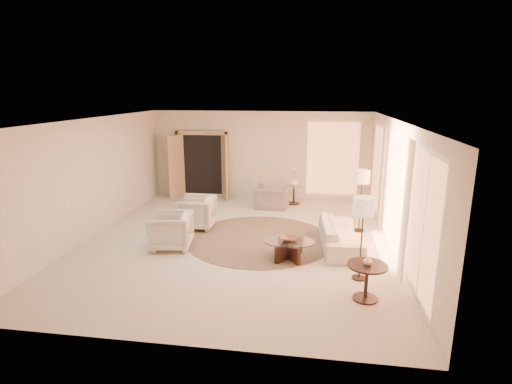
# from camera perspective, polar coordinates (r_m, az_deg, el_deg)

# --- Properties ---
(room) EXTENTS (7.04, 8.04, 2.83)m
(room) POSITION_cam_1_polar(r_m,az_deg,el_deg) (9.01, -2.89, 1.31)
(room) COLOR beige
(room) RESTS_ON ground
(windows_right) EXTENTS (0.10, 6.40, 2.40)m
(windows_right) POSITION_cam_1_polar(r_m,az_deg,el_deg) (9.11, 19.04, 0.37)
(windows_right) COLOR #FF9B66
(windows_right) RESTS_ON room
(window_back_corner) EXTENTS (1.70, 0.10, 2.40)m
(window_back_corner) POSITION_cam_1_polar(r_m,az_deg,el_deg) (12.74, 10.90, 4.67)
(window_back_corner) COLOR #FF9B66
(window_back_corner) RESTS_ON room
(curtains_right) EXTENTS (0.06, 5.20, 2.60)m
(curtains_right) POSITION_cam_1_polar(r_m,az_deg,el_deg) (9.98, 17.84, 1.33)
(curtains_right) COLOR tan
(curtains_right) RESTS_ON room
(french_doors) EXTENTS (1.95, 0.66, 2.16)m
(french_doors) POSITION_cam_1_polar(r_m,az_deg,el_deg) (13.16, -7.75, 3.84)
(french_doors) COLOR tan
(french_doors) RESTS_ON room
(area_rug) EXTENTS (3.80, 3.80, 0.01)m
(area_rug) POSITION_cam_1_polar(r_m,az_deg,el_deg) (9.53, 0.50, -6.70)
(area_rug) COLOR #3D2D20
(area_rug) RESTS_ON room
(sofa) EXTENTS (0.93, 2.08, 0.59)m
(sofa) POSITION_cam_1_polar(r_m,az_deg,el_deg) (9.13, 11.95, -6.04)
(sofa) COLOR beige
(sofa) RESTS_ON room
(armchair_left) EXTENTS (0.82, 0.87, 0.89)m
(armchair_left) POSITION_cam_1_polar(r_m,az_deg,el_deg) (10.29, -8.53, -2.69)
(armchair_left) COLOR beige
(armchair_left) RESTS_ON room
(armchair_right) EXTENTS (0.91, 0.95, 0.87)m
(armchair_right) POSITION_cam_1_polar(r_m,az_deg,el_deg) (9.08, -12.06, -5.21)
(armchair_right) COLOR beige
(armchair_right) RESTS_ON room
(accent_chair) EXTENTS (1.03, 0.71, 0.87)m
(accent_chair) POSITION_cam_1_polar(r_m,az_deg,el_deg) (11.88, 2.31, -0.29)
(accent_chair) COLOR gray
(accent_chair) RESTS_ON room
(coffee_table) EXTENTS (1.11, 1.11, 0.40)m
(coffee_table) POSITION_cam_1_polar(r_m,az_deg,el_deg) (8.41, 4.71, -7.89)
(coffee_table) COLOR black
(coffee_table) RESTS_ON room
(end_table) EXTENTS (0.67, 0.67, 0.63)m
(end_table) POSITION_cam_1_polar(r_m,az_deg,el_deg) (7.02, 15.53, -11.44)
(end_table) COLOR black
(end_table) RESTS_ON room
(side_table) EXTENTS (0.50, 0.50, 0.58)m
(side_table) POSITION_cam_1_polar(r_m,az_deg,el_deg) (12.41, 5.42, -0.11)
(side_table) COLOR black
(side_table) RESTS_ON room
(floor_lamp_near) EXTENTS (0.38, 0.38, 1.56)m
(floor_lamp_near) POSITION_cam_1_polar(r_m,az_deg,el_deg) (10.03, 14.91, 1.75)
(floor_lamp_near) COLOR black
(floor_lamp_near) RESTS_ON room
(floor_lamp_far) EXTENTS (0.38, 0.38, 1.57)m
(floor_lamp_far) POSITION_cam_1_polar(r_m,az_deg,el_deg) (7.41, 15.11, -2.52)
(floor_lamp_far) COLOR black
(floor_lamp_far) RESTS_ON room
(bowl) EXTENTS (0.41, 0.41, 0.08)m
(bowl) POSITION_cam_1_polar(r_m,az_deg,el_deg) (8.34, 4.74, -6.68)
(bowl) COLOR brown
(bowl) RESTS_ON coffee_table
(end_vase) EXTENTS (0.19, 0.19, 0.16)m
(end_vase) POSITION_cam_1_polar(r_m,az_deg,el_deg) (6.91, 15.68, -9.41)
(end_vase) COLOR white
(end_vase) RESTS_ON end_table
(side_vase) EXTENTS (0.28, 0.28, 0.24)m
(side_vase) POSITION_cam_1_polar(r_m,az_deg,el_deg) (12.33, 5.46, 1.43)
(side_vase) COLOR white
(side_vase) RESTS_ON side_table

